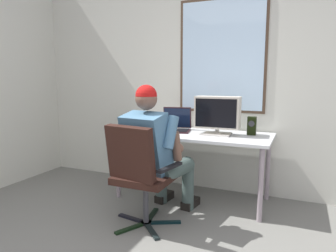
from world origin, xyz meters
The scene contains 9 objects.
wall_rear centered at (0.00, 2.29, 1.45)m, with size 4.78×0.08×2.90m.
desk centered at (-0.13, 1.87, 0.65)m, with size 1.64×0.72×0.73m.
office_chair centered at (-0.32, 1.02, 0.53)m, with size 0.62×0.61×0.92m.
person_seated centered at (-0.28, 1.28, 0.65)m, with size 0.58×0.86×1.25m.
crt_monitor centered at (0.13, 1.87, 0.95)m, with size 0.46×0.23×0.40m.
laptop centered at (-0.35, 1.95, 0.79)m, with size 0.37×0.37×0.26m.
wine_glass centered at (-0.60, 1.69, 0.83)m, with size 0.07×0.07×0.14m.
desk_speaker centered at (0.46, 2.02, 0.82)m, with size 0.09×0.09×0.19m.
book_stack centered at (-0.69, 1.96, 0.75)m, with size 0.16×0.16×0.06m.
Camera 1 is at (0.93, -1.23, 1.30)m, focal length 33.27 mm.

